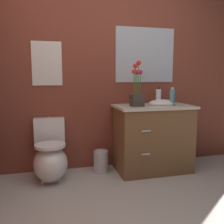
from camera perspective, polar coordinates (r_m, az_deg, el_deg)
name	(u,v)px	position (r m, az deg, el deg)	size (l,w,h in m)	color
wall_back	(121,71)	(3.29, 2.08, 9.38)	(4.43, 0.05, 2.50)	brown
toilet	(50,159)	(3.00, -13.80, -10.23)	(0.38, 0.59, 0.69)	white
vanity_cabinet	(153,137)	(3.19, 9.26, -5.64)	(0.94, 0.56, 1.00)	brown
flower_vase	(137,93)	(2.97, 5.69, 4.40)	(0.14, 0.14, 0.53)	#38332D
soap_bottle	(158,97)	(3.20, 10.48, 3.47)	(0.06, 0.06, 0.22)	white
lotion_bottle	(172,97)	(3.13, 13.52, 3.29)	(0.06, 0.06, 0.22)	teal
trash_bin	(101,161)	(3.16, -2.54, -11.12)	(0.18, 0.18, 0.27)	#B7B7BC
wall_poster	(47,64)	(3.13, -14.57, 10.60)	(0.35, 0.01, 0.52)	silver
wall_mirror	(145,55)	(3.38, 7.55, 12.68)	(0.80, 0.01, 0.70)	#B2BCC6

